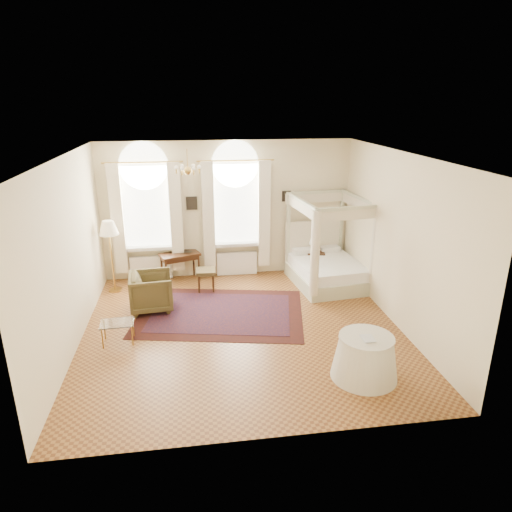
{
  "coord_description": "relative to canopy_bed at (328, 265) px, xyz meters",
  "views": [
    {
      "loc": [
        -0.88,
        -7.78,
        4.22
      ],
      "look_at": [
        0.32,
        0.4,
        1.34
      ],
      "focal_mm": 32.0,
      "sensor_mm": 36.0,
      "label": 1
    }
  ],
  "objects": [
    {
      "name": "coffee_table",
      "position": [
        -4.55,
        -2.11,
        -0.11
      ],
      "size": [
        0.61,
        0.44,
        0.4
      ],
      "color": "silver",
      "rests_on": "ground"
    },
    {
      "name": "wall_pictures",
      "position": [
        -2.18,
        1.02,
        1.42
      ],
      "size": [
        2.54,
        0.03,
        0.39
      ],
      "color": "black",
      "rests_on": "room_walls"
    },
    {
      "name": "ground",
      "position": [
        -2.26,
        -1.95,
        -0.47
      ],
      "size": [
        6.0,
        6.0,
        0.0
      ],
      "primitive_type": "plane",
      "color": "brown",
      "rests_on": "ground"
    },
    {
      "name": "window_left",
      "position": [
        -4.16,
        0.92,
        1.01
      ],
      "size": [
        1.62,
        0.27,
        3.29
      ],
      "color": "white",
      "rests_on": "room_walls"
    },
    {
      "name": "chandelier",
      "position": [
        -3.16,
        -0.75,
        2.43
      ],
      "size": [
        0.51,
        0.45,
        0.5
      ],
      "color": "#B18A3B",
      "rests_on": "room_walls"
    },
    {
      "name": "canopy_bed",
      "position": [
        0.0,
        0.0,
        0.0
      ],
      "size": [
        1.79,
        2.1,
        2.09
      ],
      "color": "#BBBC99",
      "rests_on": "ground"
    },
    {
      "name": "writing_desk",
      "position": [
        -3.46,
        0.75,
        0.12
      ],
      "size": [
        1.03,
        0.76,
        0.69
      ],
      "color": "#3B2210",
      "rests_on": "ground"
    },
    {
      "name": "room_walls",
      "position": [
        -2.26,
        -1.95,
        1.51
      ],
      "size": [
        6.0,
        6.0,
        6.0
      ],
      "color": "beige",
      "rests_on": "ground"
    },
    {
      "name": "armchair",
      "position": [
        -4.04,
        -0.78,
        -0.08
      ],
      "size": [
        0.94,
        0.92,
        0.79
      ],
      "primitive_type": "imported",
      "rotation": [
        0.0,
        0.0,
        1.66
      ],
      "color": "#44391D",
      "rests_on": "ground"
    },
    {
      "name": "book",
      "position": [
        -0.64,
        -3.87,
        0.25
      ],
      "size": [
        0.19,
        0.25,
        0.02
      ],
      "primitive_type": "imported",
      "rotation": [
        0.0,
        0.0,
        -0.02
      ],
      "color": "black",
      "rests_on": "side_table"
    },
    {
      "name": "window_right",
      "position": [
        -2.06,
        0.92,
        1.01
      ],
      "size": [
        1.62,
        0.27,
        3.29
      ],
      "color": "white",
      "rests_on": "room_walls"
    },
    {
      "name": "side_table",
      "position": [
        -0.53,
        -3.79,
        -0.12
      ],
      "size": [
        1.05,
        1.05,
        0.72
      ],
      "color": "silver",
      "rests_on": "ground"
    },
    {
      "name": "floor_lamp",
      "position": [
        -4.96,
        0.34,
        0.94
      ],
      "size": [
        0.43,
        0.43,
        1.66
      ],
      "color": "#B18A3B",
      "rests_on": "ground"
    },
    {
      "name": "stool",
      "position": [
        -2.87,
        0.08,
        -0.06
      ],
      "size": [
        0.45,
        0.45,
        0.5
      ],
      "color": "#44361D",
      "rests_on": "ground"
    },
    {
      "name": "oriental_rug",
      "position": [
        -2.63,
        -1.18,
        -0.47
      ],
      "size": [
        3.76,
        3.02,
        0.01
      ],
      "color": "#39120D",
      "rests_on": "ground"
    },
    {
      "name": "nightstand",
      "position": [
        -0.11,
        0.66,
        -0.17
      ],
      "size": [
        0.49,
        0.46,
        0.6
      ],
      "primitive_type": "cube",
      "rotation": [
        0.0,
        0.0,
        -0.19
      ],
      "color": "#3B2210",
      "rests_on": "ground"
    },
    {
      "name": "laptop",
      "position": [
        -3.32,
        0.86,
        0.23
      ],
      "size": [
        0.39,
        0.3,
        0.03
      ],
      "primitive_type": "imported",
      "rotation": [
        0.0,
        0.0,
        2.88
      ],
      "color": "black",
      "rests_on": "writing_desk"
    },
    {
      "name": "nightstand_lamp",
      "position": [
        -0.14,
        0.73,
        0.39
      ],
      "size": [
        0.26,
        0.26,
        0.39
      ],
      "color": "#B18A3B",
      "rests_on": "nightstand"
    }
  ]
}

